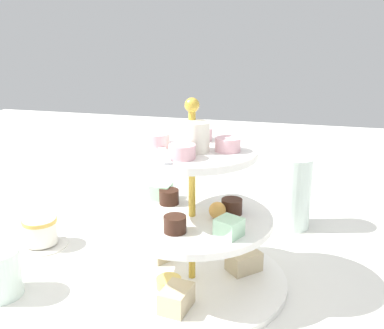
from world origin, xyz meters
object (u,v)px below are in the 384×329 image
Objects in this scene: tiered_serving_stand at (192,231)px; teacup_with_saucer at (41,233)px; water_glass_tall_right at (293,193)px; butter_knife_right at (141,204)px.

tiered_serving_stand is 0.30m from teacup_with_saucer.
tiered_serving_stand is at bearing 79.94° from teacup_with_saucer.
tiered_serving_stand reaches higher than water_glass_tall_right.
tiered_serving_stand is 1.65× the size of butter_knife_right.
butter_knife_right is at bearing 155.10° from teacup_with_saucer.
water_glass_tall_right is (-0.24, 0.13, -0.02)m from tiered_serving_stand.
tiered_serving_stand is 3.11× the size of teacup_with_saucer.
tiered_serving_stand is at bearing 85.62° from butter_knife_right.
teacup_with_saucer is (-0.05, -0.28, -0.06)m from tiered_serving_stand.
butter_knife_right is at bearing -145.82° from tiered_serving_stand.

